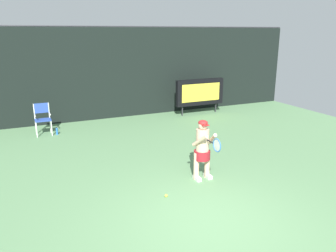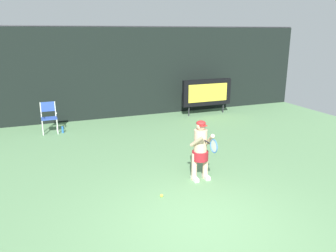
{
  "view_description": "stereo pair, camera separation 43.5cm",
  "coord_description": "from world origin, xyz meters",
  "px_view_note": "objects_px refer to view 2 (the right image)",
  "views": [
    {
      "loc": [
        -2.98,
        -4.71,
        3.44
      ],
      "look_at": [
        0.52,
        2.99,
        1.05
      ],
      "focal_mm": 35.83,
      "sensor_mm": 36.0,
      "label": 1
    },
    {
      "loc": [
        -2.57,
        -4.87,
        3.44
      ],
      "look_at": [
        0.52,
        2.99,
        1.05
      ],
      "focal_mm": 35.83,
      "sensor_mm": 36.0,
      "label": 2
    }
  ],
  "objects_px": {
    "water_bottle": "(63,130)",
    "tennis_player": "(201,148)",
    "umpire_chair": "(49,116)",
    "tennis_racket": "(213,146)",
    "tennis_ball_loose": "(162,196)",
    "scoreboard": "(207,92)"
  },
  "relations": [
    {
      "from": "umpire_chair",
      "to": "tennis_ball_loose",
      "type": "xyz_separation_m",
      "value": [
        1.98,
        -5.91,
        -0.58
      ]
    },
    {
      "from": "umpire_chair",
      "to": "tennis_player",
      "type": "xyz_separation_m",
      "value": [
        3.16,
        -5.39,
        0.17
      ]
    },
    {
      "from": "umpire_chair",
      "to": "water_bottle",
      "type": "height_order",
      "value": "umpire_chair"
    },
    {
      "from": "umpire_chair",
      "to": "tennis_racket",
      "type": "distance_m",
      "value": 6.75
    },
    {
      "from": "umpire_chair",
      "to": "tennis_ball_loose",
      "type": "distance_m",
      "value": 6.26
    },
    {
      "from": "scoreboard",
      "to": "tennis_player",
      "type": "xyz_separation_m",
      "value": [
        -3.23,
        -5.81,
        -0.16
      ]
    },
    {
      "from": "scoreboard",
      "to": "water_bottle",
      "type": "xyz_separation_m",
      "value": [
        -5.99,
        -0.61,
        -0.82
      ]
    },
    {
      "from": "umpire_chair",
      "to": "water_bottle",
      "type": "relative_size",
      "value": 4.08
    },
    {
      "from": "tennis_player",
      "to": "water_bottle",
      "type": "bearing_deg",
      "value": 117.98
    },
    {
      "from": "scoreboard",
      "to": "umpire_chair",
      "type": "xyz_separation_m",
      "value": [
        -6.4,
        -0.42,
        -0.33
      ]
    },
    {
      "from": "water_bottle",
      "to": "tennis_ball_loose",
      "type": "xyz_separation_m",
      "value": [
        1.58,
        -5.71,
        -0.09
      ]
    },
    {
      "from": "scoreboard",
      "to": "umpire_chair",
      "type": "bearing_deg",
      "value": -176.26
    },
    {
      "from": "umpire_chair",
      "to": "scoreboard",
      "type": "bearing_deg",
      "value": 3.74
    },
    {
      "from": "water_bottle",
      "to": "umpire_chair",
      "type": "bearing_deg",
      "value": 154.13
    },
    {
      "from": "umpire_chair",
      "to": "tennis_racket",
      "type": "height_order",
      "value": "tennis_racket"
    },
    {
      "from": "tennis_racket",
      "to": "scoreboard",
      "type": "bearing_deg",
      "value": 82.03
    },
    {
      "from": "water_bottle",
      "to": "tennis_player",
      "type": "xyz_separation_m",
      "value": [
        2.76,
        -5.19,
        0.67
      ]
    },
    {
      "from": "tennis_player",
      "to": "tennis_racket",
      "type": "distance_m",
      "value": 0.6
    },
    {
      "from": "tennis_ball_loose",
      "to": "scoreboard",
      "type": "bearing_deg",
      "value": 55.1
    },
    {
      "from": "water_bottle",
      "to": "scoreboard",
      "type": "bearing_deg",
      "value": 5.85
    },
    {
      "from": "umpire_chair",
      "to": "water_bottle",
      "type": "distance_m",
      "value": 0.67
    },
    {
      "from": "tennis_ball_loose",
      "to": "tennis_racket",
      "type": "bearing_deg",
      "value": -1.3
    }
  ]
}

